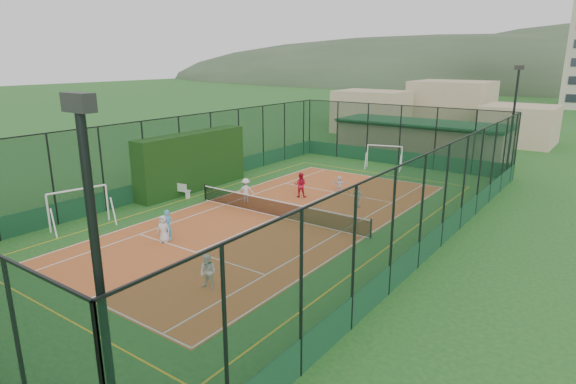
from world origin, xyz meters
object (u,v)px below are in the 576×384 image
(futsal_goal_near, at_px, (79,208))
(child_far_left, at_px, (246,190))
(child_near_right, at_px, (208,272))
(child_far_back, at_px, (339,184))
(white_bench, at_px, (178,189))
(child_near_left, at_px, (163,229))
(futsal_goal_far, at_px, (384,157))
(coach, at_px, (300,185))
(child_far_right, at_px, (358,197))
(child_near_mid, at_px, (167,225))
(floodlight_ne, at_px, (512,125))
(floodlight_se, at_px, (105,331))
(clubhouse, at_px, (421,139))

(futsal_goal_near, height_order, child_far_left, futsal_goal_near)
(child_near_right, xyz_separation_m, child_far_back, (-2.90, 15.32, -0.16))
(white_bench, relative_size, child_near_left, 1.29)
(futsal_goal_far, xyz_separation_m, coach, (-0.79, -11.04, -0.11))
(white_bench, relative_size, child_far_left, 1.17)
(child_near_left, distance_m, child_far_right, 11.80)
(child_near_mid, xyz_separation_m, child_far_left, (-1.07, 7.23, -0.01))
(white_bench, height_order, child_near_left, child_near_left)
(floodlight_ne, height_order, futsal_goal_far, floodlight_ne)
(child_far_right, bearing_deg, futsal_goal_far, -69.87)
(floodlight_se, relative_size, child_near_mid, 5.37)
(clubhouse, height_order, child_far_left, clubhouse)
(child_near_mid, height_order, child_near_right, child_near_mid)
(futsal_goal_near, relative_size, child_near_mid, 2.06)
(child_near_left, bearing_deg, floodlight_ne, 44.99)
(futsal_goal_near, xyz_separation_m, child_near_left, (5.54, 1.02, -0.32))
(white_bench, xyz_separation_m, child_far_back, (7.99, 7.09, 0.07))
(futsal_goal_near, distance_m, child_far_right, 15.77)
(clubhouse, bearing_deg, child_far_back, -89.30)
(child_near_mid, distance_m, coach, 10.20)
(child_far_back, bearing_deg, child_near_mid, 59.88)
(floodlight_ne, xyz_separation_m, futsal_goal_far, (-9.08, -1.45, -3.20))
(floodlight_se, xyz_separation_m, futsal_goal_far, (-9.08, 31.75, -3.20))
(child_far_left, xyz_separation_m, child_far_right, (6.22, 3.08, -0.11))
(child_near_right, bearing_deg, futsal_goal_far, 93.60)
(coach, bearing_deg, clubhouse, -120.38)
(white_bench, bearing_deg, futsal_goal_far, 56.45)
(child_far_right, xyz_separation_m, coach, (-4.08, -0.17, 0.16))
(futsal_goal_near, bearing_deg, coach, -15.71)
(child_near_left, distance_m, coach, 10.55)
(floodlight_ne, distance_m, child_near_left, 25.64)
(futsal_goal_near, distance_m, child_far_left, 9.65)
(white_bench, height_order, futsal_goal_far, futsal_goal_far)
(child_near_right, relative_size, coach, 0.90)
(floodlight_se, height_order, floodlight_ne, same)
(floodlight_se, bearing_deg, white_bench, 135.47)
(floodlight_ne, distance_m, child_far_right, 14.05)
(child_far_left, bearing_deg, child_near_mid, 63.71)
(futsal_goal_far, relative_size, child_near_right, 1.98)
(child_near_mid, relative_size, child_near_right, 1.06)
(floodlight_ne, relative_size, child_near_right, 5.67)
(futsal_goal_far, bearing_deg, child_far_back, -101.81)
(white_bench, distance_m, child_near_right, 13.66)
(floodlight_se, xyz_separation_m, futsal_goal_near, (-16.37, 9.19, -3.11))
(child_near_mid, height_order, child_far_back, child_near_mid)
(clubhouse, height_order, child_near_left, clubhouse)
(clubhouse, height_order, child_near_right, clubhouse)
(futsal_goal_near, xyz_separation_m, futsal_goal_far, (7.29, 22.56, -0.09))
(floodlight_ne, distance_m, clubhouse, 10.47)
(floodlight_ne, xyz_separation_m, clubhouse, (-8.60, 5.40, -2.55))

